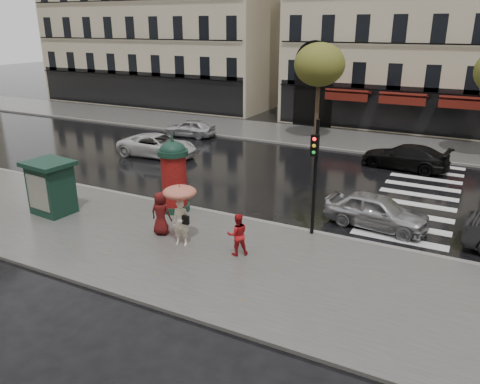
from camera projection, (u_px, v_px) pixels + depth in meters
The scene contains 17 objects.
ground at pixel (209, 249), 17.02m from camera, with size 160.00×160.00×0.00m, color black.
near_sidewalk at pixel (202, 253), 16.58m from camera, with size 90.00×7.00×0.12m, color #474744.
far_sidewalk at pixel (347, 140), 32.91m from camera, with size 90.00×6.00×0.12m, color #474744.
near_kerb at pixel (246, 219), 19.51m from camera, with size 90.00×0.25×0.14m, color slate.
far_kerb at pixel (335, 149), 30.39m from camera, with size 90.00×0.25×0.14m, color slate.
zebra_crossing at pixel (418, 195), 22.47m from camera, with size 3.60×11.75×0.01m, color silver.
tree_far_left at pixel (319, 65), 31.20m from camera, with size 3.40×3.40×6.64m.
woman_umbrella at pixel (180, 205), 16.62m from camera, with size 1.21×1.21×2.32m.
woman_red at pixel (238, 234), 16.14m from camera, with size 0.74×0.58×1.52m, color red.
man_burgundy at pixel (161, 213), 17.73m from camera, with size 0.83×0.54×1.69m, color #531011.
morris_column at pixel (174, 174), 19.77m from camera, with size 1.28×1.28×3.44m.
traffic_light at pixel (315, 167), 17.07m from camera, with size 0.28×0.41×4.43m.
newsstand at pixel (51, 187), 19.66m from camera, with size 2.02×1.76×2.27m.
car_silver at pixel (377, 211), 18.68m from camera, with size 1.65×4.11×1.40m, color #A6A7AB.
car_white at pixel (158, 145), 28.83m from camera, with size 2.27×4.92×1.37m, color silver.
car_black at pixel (405, 157), 26.35m from camera, with size 1.94×4.77×1.38m, color black.
car_far_silver at pixel (190, 128), 33.90m from camera, with size 1.52×3.78×1.29m, color silver.
Camera 1 is at (8.00, -13.11, 7.71)m, focal length 35.00 mm.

